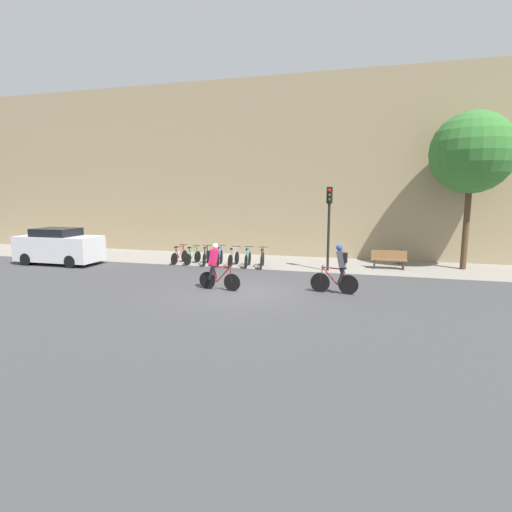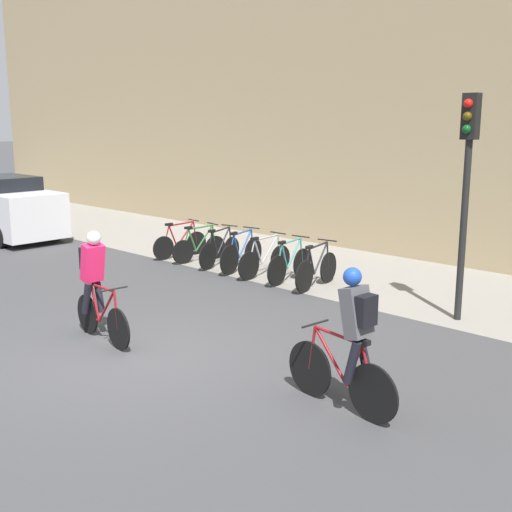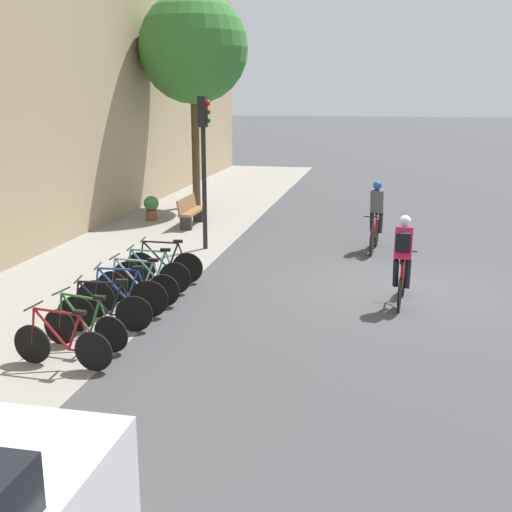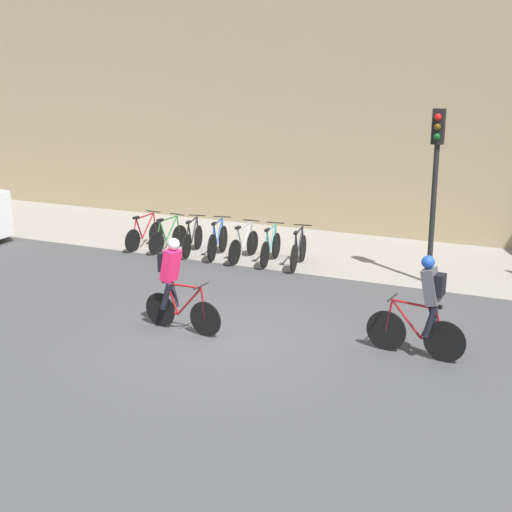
% 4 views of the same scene
% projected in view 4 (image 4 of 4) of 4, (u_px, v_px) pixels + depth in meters
% --- Properties ---
extents(ground, '(200.00, 200.00, 0.00)m').
position_uv_depth(ground, '(221.00, 339.00, 12.95)').
color(ground, '#3D3D3F').
extents(kerb_strip, '(44.00, 4.50, 0.01)m').
position_uv_depth(kerb_strip, '(338.00, 252.00, 18.88)').
color(kerb_strip, gray).
rests_on(kerb_strip, ground).
extents(building_facade, '(44.00, 0.60, 10.10)m').
position_uv_depth(building_facade, '(372.00, 56.00, 19.80)').
color(building_facade, '#9E8966').
rests_on(building_facade, ground).
extents(cyclist_pink, '(1.69, 0.47, 1.77)m').
position_uv_depth(cyclist_pink, '(174.00, 281.00, 13.18)').
color(cyclist_pink, black).
rests_on(cyclist_pink, ground).
extents(cyclist_grey, '(1.74, 0.47, 1.80)m').
position_uv_depth(cyclist_grey, '(426.00, 305.00, 11.89)').
color(cyclist_grey, black).
rests_on(cyclist_grey, ground).
extents(parked_bike_0, '(0.46, 1.65, 0.94)m').
position_uv_depth(parked_bike_0, '(144.00, 234.00, 19.28)').
color(parked_bike_0, black).
rests_on(parked_bike_0, ground).
extents(parked_bike_1, '(0.46, 1.55, 0.93)m').
position_uv_depth(parked_bike_1, '(168.00, 237.00, 18.98)').
color(parked_bike_1, black).
rests_on(parked_bike_1, ground).
extents(parked_bike_2, '(0.49, 1.61, 0.95)m').
position_uv_depth(parked_bike_2, '(193.00, 239.00, 18.68)').
color(parked_bike_2, black).
rests_on(parked_bike_2, ground).
extents(parked_bike_3, '(0.47, 1.66, 0.99)m').
position_uv_depth(parked_bike_3, '(218.00, 241.00, 18.38)').
color(parked_bike_3, black).
rests_on(parked_bike_3, ground).
extents(parked_bike_4, '(0.46, 1.69, 0.95)m').
position_uv_depth(parked_bike_4, '(244.00, 245.00, 18.08)').
color(parked_bike_4, black).
rests_on(parked_bike_4, ground).
extents(parked_bike_5, '(0.46, 1.63, 0.97)m').
position_uv_depth(parked_bike_5, '(271.00, 248.00, 17.78)').
color(parked_bike_5, black).
rests_on(parked_bike_5, ground).
extents(parked_bike_6, '(0.46, 1.68, 0.97)m').
position_uv_depth(parked_bike_6, '(299.00, 251.00, 17.48)').
color(parked_bike_6, black).
rests_on(parked_bike_6, ground).
extents(traffic_light_pole, '(0.26, 0.30, 3.91)m').
position_uv_depth(traffic_light_pole, '(436.00, 165.00, 15.58)').
color(traffic_light_pole, black).
rests_on(traffic_light_pole, ground).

